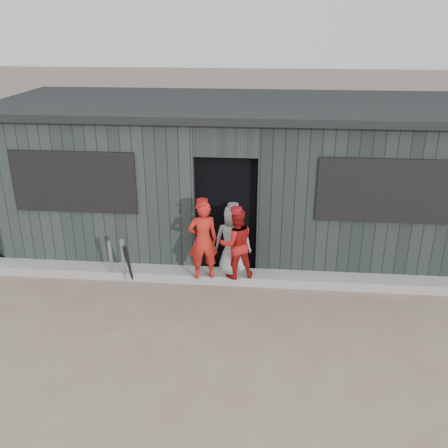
# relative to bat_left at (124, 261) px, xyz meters

# --- Properties ---
(ground) EXTENTS (80.00, 80.00, 0.00)m
(ground) POSITION_rel_bat_left_xyz_m (1.57, -1.57, -0.40)
(ground) COLOR #766051
(ground) RESTS_ON ground
(curb) EXTENTS (8.00, 0.36, 0.15)m
(curb) POSITION_rel_bat_left_xyz_m (1.57, 0.25, -0.33)
(curb) COLOR gray
(curb) RESTS_ON ground
(bat_left) EXTENTS (0.13, 0.24, 0.81)m
(bat_left) POSITION_rel_bat_left_xyz_m (0.00, 0.00, 0.00)
(bat_left) COLOR #9B9CA4
(bat_left) RESTS_ON ground
(bat_mid) EXTENTS (0.08, 0.15, 0.73)m
(bat_mid) POSITION_rel_bat_left_xyz_m (-0.22, 0.06, -0.04)
(bat_mid) COLOR gray
(bat_mid) RESTS_ON ground
(bat_right) EXTENTS (0.11, 0.27, 0.71)m
(bat_right) POSITION_rel_bat_left_xyz_m (0.08, -0.01, -0.05)
(bat_right) COLOR black
(bat_right) RESTS_ON ground
(player_red_left) EXTENTS (0.53, 0.43, 1.28)m
(player_red_left) POSITION_rel_bat_left_xyz_m (1.26, 0.06, 0.38)
(player_red_left) COLOR red
(player_red_left) RESTS_ON curb
(player_red_right) EXTENTS (0.66, 0.59, 1.14)m
(player_red_right) POSITION_rel_bat_left_xyz_m (1.77, 0.13, 0.32)
(player_red_right) COLOR #A81714
(player_red_right) RESTS_ON curb
(player_grey_back) EXTENTS (0.62, 0.43, 1.22)m
(player_grey_back) POSITION_rel_bat_left_xyz_m (1.69, 0.47, 0.21)
(player_grey_back) COLOR #ADADAD
(player_grey_back) RESTS_ON ground
(dugout) EXTENTS (8.30, 3.30, 2.62)m
(dugout) POSITION_rel_bat_left_xyz_m (1.57, 1.93, 0.88)
(dugout) COLOR black
(dugout) RESTS_ON ground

